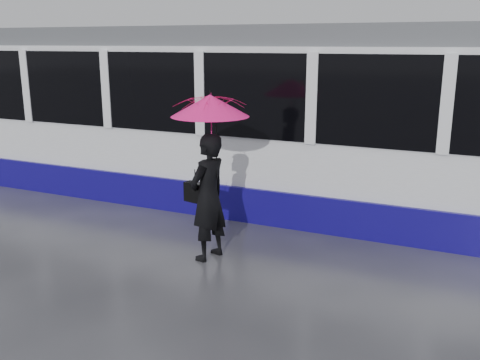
% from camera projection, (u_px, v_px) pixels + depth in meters
% --- Properties ---
extents(ground, '(90.00, 90.00, 0.00)m').
position_uv_depth(ground, '(208.00, 245.00, 8.32)').
color(ground, '#2E2E33').
rests_on(ground, ground).
extents(rails, '(34.00, 1.51, 0.02)m').
position_uv_depth(rails, '(268.00, 202.00, 10.52)').
color(rails, '#3F3D38').
rests_on(rails, ground).
extents(woman, '(0.57, 0.75, 1.84)m').
position_uv_depth(woman, '(208.00, 197.00, 7.62)').
color(woman, black).
rests_on(woman, ground).
extents(umbrella, '(1.29, 1.29, 1.25)m').
position_uv_depth(umbrella, '(210.00, 121.00, 7.32)').
color(umbrella, '#DC124D').
rests_on(umbrella, ground).
extents(handbag, '(0.35, 0.21, 0.47)m').
position_uv_depth(handbag, '(195.00, 192.00, 7.71)').
color(handbag, black).
rests_on(handbag, ground).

